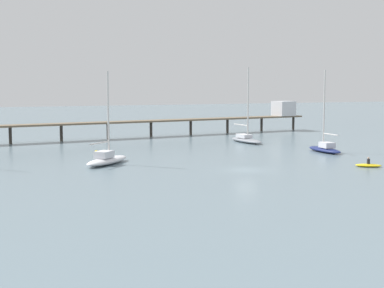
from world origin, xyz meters
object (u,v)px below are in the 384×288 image
(sailboat_gray, at_px, (246,138))
(sailboat_navy, at_px, (325,147))
(pier, at_px, (187,117))
(sailboat_white, at_px, (107,159))
(dinghy_yellow, at_px, (368,165))
(mooring_buoy_far, at_px, (96,152))

(sailboat_gray, height_order, sailboat_navy, sailboat_gray)
(pier, distance_m, sailboat_white, 40.68)
(dinghy_yellow, bearing_deg, pier, 93.06)
(pier, distance_m, sailboat_gray, 17.16)
(pier, relative_size, sailboat_navy, 6.69)
(pier, xyz_separation_m, dinghy_yellow, (2.49, -46.60, -3.13))
(sailboat_navy, bearing_deg, dinghy_yellow, -107.28)
(sailboat_gray, relative_size, sailboat_white, 1.11)
(sailboat_white, height_order, mooring_buoy_far, sailboat_white)
(sailboat_navy, height_order, dinghy_yellow, sailboat_navy)
(sailboat_navy, relative_size, sailboat_white, 1.04)
(sailboat_gray, xyz_separation_m, sailboat_navy, (3.49, -16.26, -0.01))
(mooring_buoy_far, bearing_deg, sailboat_white, -97.63)
(sailboat_gray, height_order, dinghy_yellow, sailboat_gray)
(sailboat_white, relative_size, mooring_buoy_far, 20.30)
(pier, bearing_deg, sailboat_white, -126.86)
(pier, distance_m, dinghy_yellow, 46.78)
(sailboat_gray, bearing_deg, pier, 101.09)
(mooring_buoy_far, bearing_deg, dinghy_yellow, -43.78)
(pier, height_order, sailboat_navy, sailboat_navy)
(sailboat_gray, relative_size, dinghy_yellow, 3.89)
(sailboat_white, bearing_deg, pier, 53.14)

